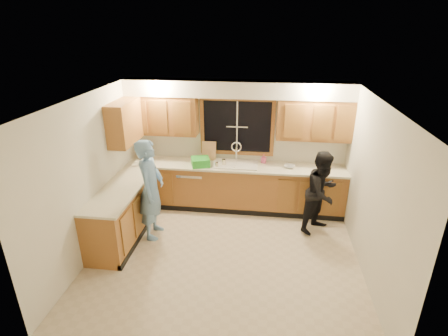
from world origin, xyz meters
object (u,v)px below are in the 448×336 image
Objects in this scene: dishwasher at (193,186)px; stove at (109,230)px; sink at (235,167)px; knife_block at (148,155)px; man at (151,190)px; woman at (322,192)px; soap_bottle at (264,159)px; bowl at (289,166)px; dish_crate at (200,162)px.

stove is (-0.95, -1.81, 0.04)m from dishwasher.
sink is 4.35× the size of knife_block.
man is 1.18× the size of woman.
dishwasher is 2.53m from woman.
man is 2.29m from soap_bottle.
knife_block is (-0.45, 1.21, 0.14)m from man.
man is 2.61m from bowl.
woman is at bearing -14.27° from dishwasher.
soap_bottle is (1.84, 1.34, 0.13)m from man.
dish_crate is (-0.66, -0.13, 0.13)m from sink.
woman is (1.58, -0.63, -0.12)m from sink.
dishwasher is 0.55× the size of woman.
dish_crate is (0.19, -0.11, 0.59)m from dishwasher.
man reaches higher than stove.
man reaches higher than woman.
sink is 1.70m from woman.
woman reaches higher than sink.
bowl is at bearing -40.20° from knife_block.
sink is 1.75m from man.
knife_block is 2.30m from soap_bottle.
man is (-0.45, -1.15, 0.47)m from dishwasher.
dish_crate is (0.65, 1.04, 0.12)m from man.
knife_block is (-1.75, 0.04, 0.15)m from sink.
bowl is at bearing 32.63° from stove.
man is (-1.30, -1.17, 0.01)m from sink.
dishwasher is 1.96m from bowl.
bowl is (2.83, 1.81, 0.49)m from stove.
man is at bearing 52.77° from stove.
man reaches higher than bowl.
woman is at bearing -48.75° from bowl.
dishwasher is at bearing -23.41° from man.
sink is 0.59m from soap_bottle.
knife_block is at bearing -176.66° from soap_bottle.
dishwasher is at bearing 62.31° from stove.
knife_block is at bearing 88.54° from stove.
man is at bearing -108.73° from knife_block.
dishwasher is at bearing -179.87° from bowl.
dish_crate is (1.14, 1.70, 0.55)m from stove.
woman reaches higher than stove.
sink is 0.58× the size of woman.
dishwasher is (-0.85, -0.01, -0.45)m from sink.
woman is 7.36× the size of bowl.
soap_bottle is at bearing 14.20° from dish_crate.
soap_bottle is at bearing 159.26° from bowl.
dish_crate is 1.65× the size of bowl.
soap_bottle is (-1.04, 0.81, 0.26)m from woman.
soap_bottle reaches higher than dishwasher.
knife_block is at bearing 18.37° from man.
stove is at bearing -147.37° from bowl.
dish_crate reaches higher than stove.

